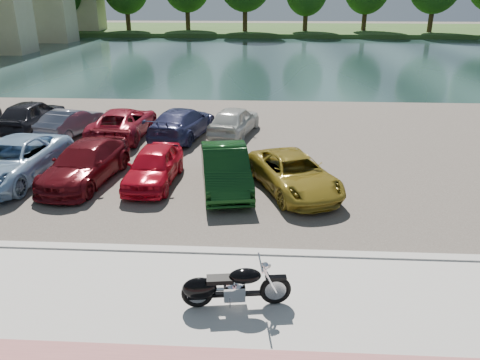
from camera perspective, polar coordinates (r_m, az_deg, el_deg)
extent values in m
plane|color=#595447|center=(10.54, 0.47, -14.83)|extent=(200.00, 200.00, 0.00)
cube|color=#B5B2AB|center=(9.72, 0.16, -18.14)|extent=(60.00, 6.00, 0.10)
cube|color=#B5B2AB|center=(12.15, 0.93, -8.89)|extent=(60.00, 0.30, 0.14)
cube|color=#48413A|center=(20.41, 1.98, 4.11)|extent=(60.00, 18.00, 0.04)
cube|color=#192E2E|center=(48.82, 2.85, 14.67)|extent=(120.00, 40.00, 0.00)
cube|color=#264418|center=(80.63, 3.10, 17.83)|extent=(120.00, 24.00, 0.60)
cube|color=#C5B589|center=(68.62, -22.40, 18.32)|extent=(6.00, 4.00, 7.20)
cube|color=#C5B589|center=(79.69, -18.70, 19.11)|extent=(6.00, 4.00, 7.20)
cylinder|color=#372814|center=(79.16, -20.42, 18.34)|extent=(0.70, 0.70, 4.50)
cylinder|color=#372814|center=(77.49, -13.55, 19.17)|extent=(0.70, 0.70, 4.95)
cylinder|color=#372814|center=(76.87, -6.42, 19.76)|extent=(0.70, 0.70, 5.40)
cylinder|color=#372814|center=(73.14, 0.62, 19.95)|extent=(0.70, 0.70, 5.85)
cylinder|color=#372814|center=(74.70, 7.99, 19.28)|extent=(0.70, 0.70, 4.50)
cylinder|color=#372814|center=(77.27, 14.97, 19.04)|extent=(0.70, 0.70, 4.95)
cylinder|color=#372814|center=(76.79, 22.34, 18.35)|extent=(0.70, 0.70, 5.40)
torus|color=black|center=(10.21, 4.33, -13.22)|extent=(0.69, 0.21, 0.68)
torus|color=black|center=(10.12, -5.22, -13.60)|extent=(0.69, 0.21, 0.68)
cylinder|color=#B2B2B7|center=(10.21, 4.33, -13.22)|extent=(0.46, 0.12, 0.46)
cylinder|color=#B2B2B7|center=(10.12, -5.22, -13.60)|extent=(0.46, 0.12, 0.46)
cylinder|color=silver|center=(9.93, 3.65, -12.17)|extent=(0.33, 0.09, 0.63)
cylinder|color=silver|center=(10.10, 3.50, -11.53)|extent=(0.33, 0.09, 0.63)
cylinder|color=silver|center=(9.78, 2.51, -10.03)|extent=(0.13, 0.75, 0.04)
sphere|color=silver|center=(9.84, 3.09, -10.40)|extent=(0.18, 0.18, 0.16)
sphere|color=silver|center=(9.85, 3.50, -10.38)|extent=(0.12, 0.12, 0.11)
cube|color=black|center=(10.03, 4.39, -11.78)|extent=(0.46, 0.20, 0.06)
cube|color=black|center=(10.17, -0.42, -13.73)|extent=(1.20, 0.25, 0.08)
cube|color=silver|center=(10.12, -0.71, -13.42)|extent=(0.49, 0.38, 0.34)
cylinder|color=silver|center=(10.01, -0.13, -12.47)|extent=(0.27, 0.21, 0.27)
cylinder|color=silver|center=(10.00, -1.30, -12.51)|extent=(0.27, 0.21, 0.27)
ellipsoid|color=black|center=(9.93, 0.63, -11.63)|extent=(0.72, 0.44, 0.32)
cube|color=black|center=(9.94, -2.48, -12.03)|extent=(0.58, 0.35, 0.10)
ellipsoid|color=black|center=(10.05, -4.95, -13.04)|extent=(0.77, 0.43, 0.50)
cube|color=black|center=(10.09, -5.23, -13.37)|extent=(0.42, 0.23, 0.30)
cylinder|color=silver|center=(10.32, -2.47, -13.55)|extent=(1.10, 0.23, 0.09)
cylinder|color=silver|center=(10.27, -2.48, -13.19)|extent=(1.10, 0.23, 0.09)
cylinder|color=#B2B2B7|center=(10.10, -1.22, -15.05)|extent=(0.04, 0.14, 0.22)
imported|color=#93B5D6|center=(18.31, -26.04, 2.10)|extent=(2.77, 5.35, 1.44)
imported|color=#5A0C13|center=(17.26, -18.35, 1.95)|extent=(2.45, 4.81, 1.34)
imported|color=red|center=(16.49, -10.48, 1.73)|extent=(1.67, 3.85, 1.29)
imported|color=#0E3411|center=(15.79, -1.81, 1.42)|extent=(2.20, 4.51, 1.42)
imported|color=olive|center=(15.69, 6.61, 0.77)|extent=(3.50, 4.86, 1.23)
imported|color=black|center=(24.76, -24.07, 7.26)|extent=(2.02, 4.44, 1.48)
imported|color=slate|center=(23.24, -19.91, 6.67)|extent=(2.15, 3.92, 1.23)
imported|color=maroon|center=(22.27, -14.02, 6.84)|extent=(2.36, 4.85, 1.33)
imported|color=navy|center=(21.63, -7.05, 6.93)|extent=(2.89, 4.99, 1.36)
imported|color=silver|center=(21.90, -0.71, 7.28)|extent=(2.51, 4.23, 1.35)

